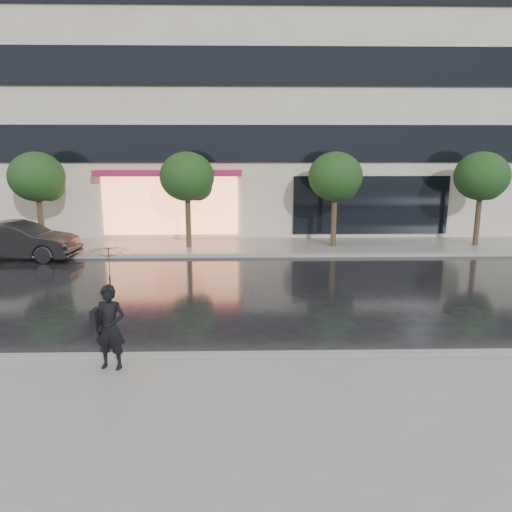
{
  "coord_description": "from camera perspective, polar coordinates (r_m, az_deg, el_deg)",
  "views": [
    {
      "loc": [
        -0.68,
        -10.34,
        4.21
      ],
      "look_at": [
        -0.39,
        2.35,
        1.4
      ],
      "focal_mm": 35.0,
      "sensor_mm": 36.0,
      "label": 1
    }
  ],
  "objects": [
    {
      "name": "ground",
      "position": [
        11.18,
        2.33,
        -9.64
      ],
      "size": [
        120.0,
        120.0,
        0.0
      ],
      "primitive_type": "plane",
      "color": "black",
      "rests_on": "ground"
    },
    {
      "name": "sidewalk_near",
      "position": [
        8.24,
        3.81,
        -17.77
      ],
      "size": [
        60.0,
        4.5,
        0.12
      ],
      "primitive_type": "cube",
      "color": "slate",
      "rests_on": "ground"
    },
    {
      "name": "sidewalk_far",
      "position": [
        21.01,
        0.58,
        1.09
      ],
      "size": [
        60.0,
        3.5,
        0.12
      ],
      "primitive_type": "cube",
      "color": "slate",
      "rests_on": "ground"
    },
    {
      "name": "curb_near",
      "position": [
        10.23,
        2.69,
        -11.38
      ],
      "size": [
        60.0,
        0.25,
        0.14
      ],
      "primitive_type": "cube",
      "color": "gray",
      "rests_on": "ground"
    },
    {
      "name": "curb_far",
      "position": [
        19.3,
        0.75,
        0.1
      ],
      "size": [
        60.0,
        0.25,
        0.14
      ],
      "primitive_type": "cube",
      "color": "gray",
      "rests_on": "ground"
    },
    {
      "name": "office_building",
      "position": [
        28.72,
        0.08,
        22.09
      ],
      "size": [
        30.0,
        12.76,
        18.0
      ],
      "color": "beige",
      "rests_on": "ground"
    },
    {
      "name": "tree_far_west",
      "position": [
        22.01,
        -23.59,
        8.1
      ],
      "size": [
        2.2,
        2.2,
        3.99
      ],
      "color": "#33261C",
      "rests_on": "ground"
    },
    {
      "name": "tree_mid_west",
      "position": [
        20.53,
        -7.71,
        8.78
      ],
      "size": [
        2.2,
        2.2,
        3.99
      ],
      "color": "#33261C",
      "rests_on": "ground"
    },
    {
      "name": "tree_mid_east",
      "position": [
        20.75,
        9.2,
        8.77
      ],
      "size": [
        2.2,
        2.2,
        3.99
      ],
      "color": "#33261C",
      "rests_on": "ground"
    },
    {
      "name": "tree_far_east",
      "position": [
        22.61,
        24.48,
        8.11
      ],
      "size": [
        2.2,
        2.2,
        3.99
      ],
      "color": "#33261C",
      "rests_on": "ground"
    },
    {
      "name": "parked_car",
      "position": [
        20.78,
        -25.44,
        1.58
      ],
      "size": [
        4.44,
        1.87,
        1.43
      ],
      "primitive_type": "imported",
      "rotation": [
        0.0,
        0.0,
        1.49
      ],
      "color": "black",
      "rests_on": "ground"
    },
    {
      "name": "pedestrian_with_umbrella",
      "position": [
        9.45,
        -16.42,
        -3.44
      ],
      "size": [
        1.13,
        1.14,
        2.35
      ],
      "rotation": [
        0.0,
        0.0,
        -0.16
      ],
      "color": "black",
      "rests_on": "sidewalk_near"
    }
  ]
}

